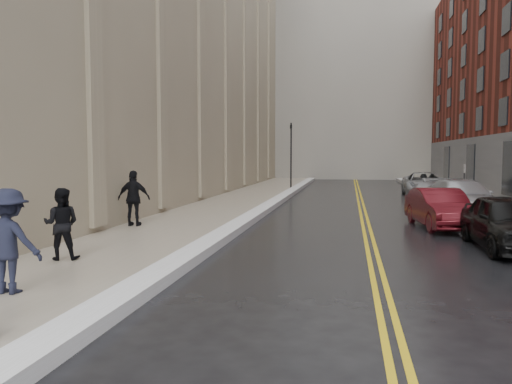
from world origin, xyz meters
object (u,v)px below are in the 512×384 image
at_px(car_maroon, 440,208).
at_px(pedestrian_b, 9,241).
at_px(car_black, 508,222).
at_px(car_silver_near, 462,198).
at_px(pedestrian_c, 134,198).
at_px(car_silver_far, 424,184).
at_px(pedestrian_a, 61,224).

relative_size(car_maroon, pedestrian_b, 2.28).
relative_size(car_black, car_silver_near, 0.83).
bearing_deg(car_black, car_silver_near, 85.82).
bearing_deg(pedestrian_b, car_maroon, -129.46).
bearing_deg(pedestrian_b, car_black, -145.75).
distance_m(car_black, pedestrian_c, 12.34).
distance_m(pedestrian_b, pedestrian_c, 8.86).
xyz_separation_m(car_black, car_silver_near, (0.42, 8.12, 0.02)).
xyz_separation_m(car_silver_near, pedestrian_c, (-12.65, -6.52, 0.34)).
relative_size(car_black, car_maroon, 1.05).
bearing_deg(car_silver_near, car_maroon, -118.87).
xyz_separation_m(car_black, car_silver_far, (0.41, 19.34, -0.01)).
height_order(car_black, car_silver_far, car_black).
bearing_deg(pedestrian_c, car_black, 168.38).
bearing_deg(car_silver_near, pedestrian_a, -140.75).
height_order(car_silver_far, pedestrian_a, pedestrian_a).
height_order(car_maroon, pedestrian_c, pedestrian_c).
bearing_deg(car_silver_near, car_silver_far, 83.32).
distance_m(car_silver_near, pedestrian_b, 18.92).
bearing_deg(car_silver_near, pedestrian_c, -159.48).
bearing_deg(car_silver_far, pedestrian_a, -114.81).
height_order(pedestrian_a, pedestrian_b, pedestrian_b).
xyz_separation_m(car_silver_near, pedestrian_a, (-11.93, -12.35, 0.22)).
height_order(car_silver_near, car_silver_far, car_silver_near).
height_order(car_silver_far, pedestrian_c, pedestrian_c).
height_order(pedestrian_b, pedestrian_c, pedestrian_c).
bearing_deg(car_maroon, pedestrian_a, -148.58).
relative_size(car_maroon, pedestrian_a, 2.53).
xyz_separation_m(pedestrian_a, pedestrian_c, (-0.72, 5.83, 0.12)).
bearing_deg(car_maroon, pedestrian_c, -174.47).
bearing_deg(pedestrian_a, pedestrian_b, 87.79).
bearing_deg(car_silver_far, car_maroon, -93.91).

